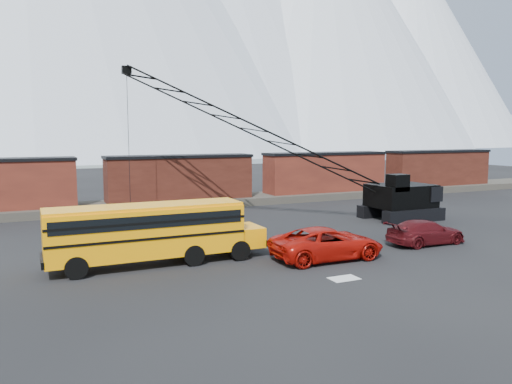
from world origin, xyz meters
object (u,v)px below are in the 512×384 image
(school_bus, at_px, (153,231))
(maroon_suv, at_px, (426,232))
(crawler_crane, at_px, (258,132))
(red_pickup, at_px, (327,243))

(school_bus, distance_m, maroon_suv, 16.71)
(school_bus, xyz_separation_m, crawler_crane, (10.64, 9.82, 5.19))
(maroon_suv, xyz_separation_m, crawler_crane, (-5.89, 12.11, 6.22))
(red_pickup, bearing_deg, maroon_suv, -84.71)
(maroon_suv, relative_size, crawler_crane, 0.23)
(red_pickup, distance_m, crawler_crane, 14.16)
(school_bus, relative_size, crawler_crane, 0.50)
(school_bus, distance_m, red_pickup, 9.41)
(red_pickup, distance_m, maroon_suv, 7.62)
(school_bus, height_order, red_pickup, school_bus)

